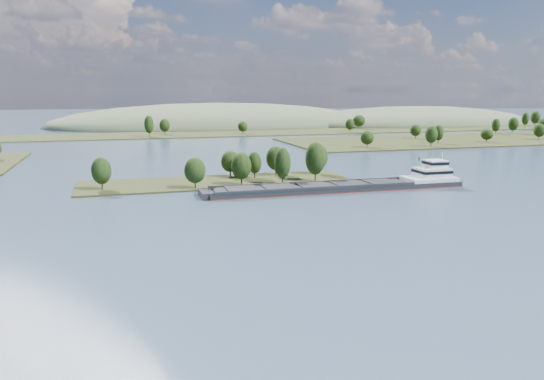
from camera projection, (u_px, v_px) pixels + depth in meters
name	position (u px, v px, depth m)	size (l,w,h in m)	color
ground	(260.00, 220.00, 139.95)	(1800.00, 1800.00, 0.00)	#364B5D
tree_island	(238.00, 171.00, 196.94)	(100.00, 30.53, 15.75)	#272E14
right_bank	(510.00, 138.00, 373.24)	(320.00, 90.00, 14.34)	#272E14
back_shoreline	(176.00, 134.00, 406.14)	(900.00, 60.00, 16.60)	#272E14
hill_east	(416.00, 124.00, 542.04)	(260.00, 140.00, 36.00)	#49583C
hill_west	(218.00, 126.00, 514.82)	(320.00, 160.00, 44.00)	#49583C
cargo_barge	(354.00, 185.00, 183.13)	(92.99, 12.65, 12.56)	black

